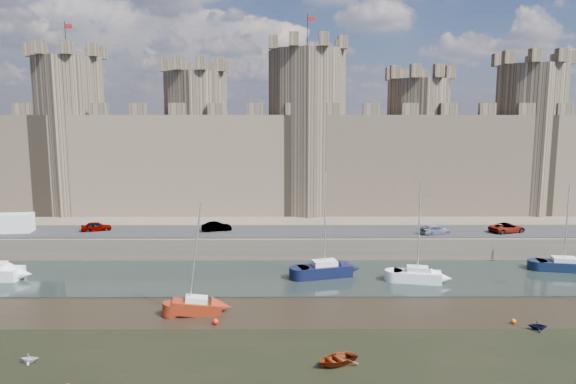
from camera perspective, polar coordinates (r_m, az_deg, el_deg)
name	(u,v)px	position (r m, az deg, el deg)	size (l,w,h in m)	color
water_channel	(296,277)	(52.94, 0.94, -9.41)	(160.00, 12.00, 0.08)	black
quay	(292,206)	(87.71, 0.44, -1.52)	(160.00, 60.00, 2.50)	#4C443A
road	(295,231)	(61.94, 0.75, -4.39)	(160.00, 7.00, 0.10)	black
castle	(289,149)	(74.58, 0.08, 4.83)	(108.50, 11.00, 29.00)	#42382B
car_0	(96,227)	(66.22, -20.52, -3.62)	(1.39, 3.45, 1.18)	gray
car_1	(217,227)	(62.55, -7.95, -3.85)	(1.24, 3.55, 1.17)	gray
car_2	(435,230)	(62.86, 16.05, -4.08)	(1.51, 3.71, 1.08)	gray
car_3	(507,228)	(66.57, 23.19, -3.69)	(2.00, 4.35, 1.21)	gray
van	(9,224)	(69.51, -28.60, -3.09)	(5.27, 2.11, 2.30)	silver
sailboat_1	(325,269)	(52.80, 4.09, -8.57)	(5.73, 3.43, 10.75)	black
sailboat_2	(417,275)	(52.59, 14.17, -8.92)	(4.82, 2.65, 9.84)	white
sailboat_3	(564,264)	(62.04, 28.29, -7.11)	(5.48, 2.94, 9.11)	black
sailboat_4	(197,306)	(44.03, -10.11, -12.33)	(4.22, 2.16, 9.42)	maroon
dinghy_3	(29,358)	(39.55, -26.82, -16.17)	(1.01, 0.62, 1.17)	silver
dinghy_4	(336,360)	(35.60, 5.40, -18.07)	(2.16, 0.63, 3.03)	maroon
dinghy_7	(538,326)	(44.67, 25.99, -13.23)	(1.16, 0.71, 1.35)	black
buoy_1	(216,322)	(41.90, -8.06, -14.06)	(0.46, 0.46, 0.46)	red
buoy_3	(514,321)	(45.31, 23.77, -13.01)	(0.38, 0.38, 0.38)	orange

